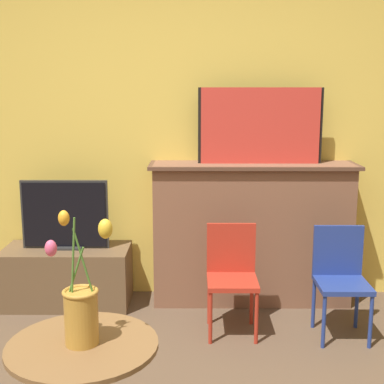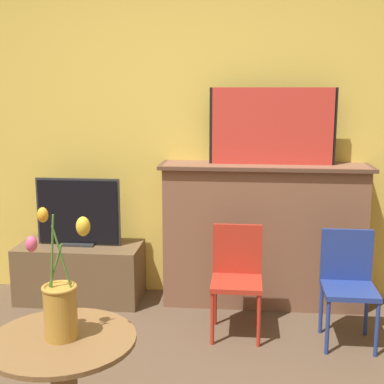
{
  "view_description": "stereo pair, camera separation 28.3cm",
  "coord_description": "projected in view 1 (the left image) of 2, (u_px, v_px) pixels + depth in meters",
  "views": [
    {
      "loc": [
        0.13,
        -1.78,
        1.54
      ],
      "look_at": [
        0.11,
        1.13,
        0.97
      ],
      "focal_mm": 50.0,
      "sensor_mm": 36.0,
      "label": 1
    },
    {
      "loc": [
        0.41,
        -1.76,
        1.54
      ],
      "look_at": [
        0.11,
        1.13,
        0.97
      ],
      "focal_mm": 50.0,
      "sensor_mm": 36.0,
      "label": 2
    }
  ],
  "objects": [
    {
      "name": "tv_monitor",
      "position": [
        65.0,
        216.0,
        3.76
      ],
      "size": [
        0.61,
        0.12,
        0.49
      ],
      "color": "#2D2D2D",
      "rests_on": "tv_stand"
    },
    {
      "name": "wall_back",
      "position": [
        177.0,
        114.0,
        3.87
      ],
      "size": [
        8.0,
        0.06,
        2.7
      ],
      "color": "#EAC651",
      "rests_on": "ground"
    },
    {
      "name": "chair_blue",
      "position": [
        340.0,
        274.0,
        3.33
      ],
      "size": [
        0.31,
        0.31,
        0.68
      ],
      "color": "navy",
      "rests_on": "ground"
    },
    {
      "name": "vase_tulips",
      "position": [
        81.0,
        307.0,
        2.06
      ],
      "size": [
        0.26,
        0.14,
        0.54
      ],
      "color": "#B78433",
      "rests_on": "side_table"
    },
    {
      "name": "chair_red",
      "position": [
        232.0,
        271.0,
        3.39
      ],
      "size": [
        0.31,
        0.31,
        0.68
      ],
      "color": "#B22D1E",
      "rests_on": "ground"
    },
    {
      "name": "fireplace_mantel",
      "position": [
        252.0,
        231.0,
        3.84
      ],
      "size": [
        1.46,
        0.36,
        1.02
      ],
      "color": "brown",
      "rests_on": "ground"
    },
    {
      "name": "tv_stand",
      "position": [
        68.0,
        276.0,
        3.84
      ],
      "size": [
        0.89,
        0.42,
        0.42
      ],
      "color": "brown",
      "rests_on": "ground"
    },
    {
      "name": "painting",
      "position": [
        260.0,
        126.0,
        3.7
      ],
      "size": [
        0.86,
        0.03,
        0.52
      ],
      "color": "black",
      "rests_on": "fireplace_mantel"
    }
  ]
}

